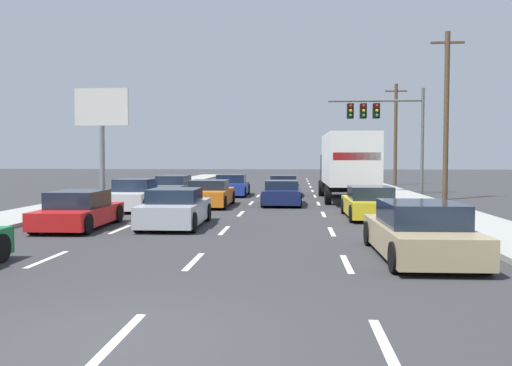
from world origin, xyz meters
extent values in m
plane|color=#333335|center=(0.00, 25.00, 0.00)|extent=(140.00, 140.00, 0.00)
cube|color=#9E9E99|center=(8.32, 20.00, 0.07)|extent=(2.75, 80.00, 0.14)
cube|color=#9E9E99|center=(-8.32, 20.00, 0.07)|extent=(2.75, 80.00, 0.14)
cube|color=silver|center=(-3.40, 5.13, 0.00)|extent=(0.14, 2.00, 0.01)
cube|color=silver|center=(-3.40, 10.13, 0.00)|extent=(0.14, 2.00, 0.01)
cube|color=silver|center=(-3.40, 15.13, 0.00)|extent=(0.14, 2.00, 0.01)
cube|color=silver|center=(-3.40, 20.13, 0.00)|extent=(0.14, 2.00, 0.01)
cube|color=silver|center=(-3.40, 25.13, 0.00)|extent=(0.14, 2.00, 0.01)
cube|color=silver|center=(-3.40, 30.13, 0.00)|extent=(0.14, 2.00, 0.01)
cube|color=silver|center=(-3.40, 35.13, 0.00)|extent=(0.14, 2.00, 0.01)
cube|color=silver|center=(-3.40, 40.13, 0.00)|extent=(0.14, 2.00, 0.01)
cube|color=silver|center=(-3.40, 45.13, 0.00)|extent=(0.14, 2.00, 0.01)
cube|color=silver|center=(-3.40, 50.13, 0.00)|extent=(0.14, 2.00, 0.01)
cube|color=silver|center=(0.00, 0.13, 0.00)|extent=(0.14, 2.00, 0.01)
cube|color=silver|center=(0.00, 5.13, 0.00)|extent=(0.14, 2.00, 0.01)
cube|color=silver|center=(0.00, 10.13, 0.00)|extent=(0.14, 2.00, 0.01)
cube|color=silver|center=(0.00, 15.13, 0.00)|extent=(0.14, 2.00, 0.01)
cube|color=silver|center=(0.00, 20.13, 0.00)|extent=(0.14, 2.00, 0.01)
cube|color=silver|center=(0.00, 25.13, 0.00)|extent=(0.14, 2.00, 0.01)
cube|color=silver|center=(0.00, 30.13, 0.00)|extent=(0.14, 2.00, 0.01)
cube|color=silver|center=(0.00, 35.13, 0.00)|extent=(0.14, 2.00, 0.01)
cube|color=silver|center=(0.00, 40.13, 0.00)|extent=(0.14, 2.00, 0.01)
cube|color=silver|center=(0.00, 45.13, 0.00)|extent=(0.14, 2.00, 0.01)
cube|color=silver|center=(0.00, 50.13, 0.00)|extent=(0.14, 2.00, 0.01)
cube|color=silver|center=(3.40, 0.13, 0.00)|extent=(0.14, 2.00, 0.01)
cube|color=silver|center=(3.40, 5.13, 0.00)|extent=(0.14, 2.00, 0.01)
cube|color=silver|center=(3.40, 10.13, 0.00)|extent=(0.14, 2.00, 0.01)
cube|color=silver|center=(3.40, 15.13, 0.00)|extent=(0.14, 2.00, 0.01)
cube|color=silver|center=(3.40, 20.13, 0.00)|extent=(0.14, 2.00, 0.01)
cube|color=silver|center=(3.40, 25.13, 0.00)|extent=(0.14, 2.00, 0.01)
cube|color=silver|center=(3.40, 30.13, 0.00)|extent=(0.14, 2.00, 0.01)
cube|color=silver|center=(3.40, 35.13, 0.00)|extent=(0.14, 2.00, 0.01)
cube|color=silver|center=(3.40, 40.13, 0.00)|extent=(0.14, 2.00, 0.01)
cube|color=silver|center=(3.40, 45.13, 0.00)|extent=(0.14, 2.00, 0.01)
cube|color=silver|center=(3.40, 50.13, 0.00)|extent=(0.14, 2.00, 0.01)
cube|color=slate|center=(-5.01, 24.38, 0.43)|extent=(1.89, 4.71, 0.59)
cube|color=#192333|center=(-5.01, 24.46, 0.99)|extent=(1.66, 2.44, 0.52)
cylinder|color=black|center=(-5.90, 26.18, 0.32)|extent=(0.22, 0.64, 0.64)
cylinder|color=black|center=(-4.15, 26.19, 0.32)|extent=(0.22, 0.64, 0.64)
cylinder|color=black|center=(-5.88, 22.58, 0.32)|extent=(0.22, 0.64, 0.64)
cylinder|color=black|center=(-4.13, 22.59, 0.32)|extent=(0.22, 0.64, 0.64)
cube|color=white|center=(-4.88, 16.45, 0.49)|extent=(1.85, 4.37, 0.70)
cube|color=#192333|center=(-4.88, 16.52, 1.11)|extent=(1.59, 1.90, 0.54)
cylinder|color=black|center=(-5.74, 18.05, 0.32)|extent=(0.23, 0.64, 0.64)
cylinder|color=black|center=(-4.10, 18.08, 0.32)|extent=(0.23, 0.64, 0.64)
cylinder|color=black|center=(-5.67, 14.81, 0.32)|extent=(0.23, 0.64, 0.64)
cylinder|color=black|center=(-4.03, 14.85, 0.32)|extent=(0.23, 0.64, 0.64)
cube|color=red|center=(-4.88, 10.38, 0.42)|extent=(1.85, 4.13, 0.55)
cube|color=#192333|center=(-4.87, 10.34, 0.96)|extent=(1.59, 2.04, 0.54)
cylinder|color=black|center=(-5.73, 11.85, 0.32)|extent=(0.23, 0.64, 0.64)
cylinder|color=black|center=(-4.09, 11.89, 0.32)|extent=(0.23, 0.64, 0.64)
cylinder|color=black|center=(-5.66, 8.87, 0.32)|extent=(0.23, 0.64, 0.64)
cylinder|color=black|center=(-4.02, 8.90, 0.32)|extent=(0.23, 0.64, 0.64)
cube|color=#1E389E|center=(-1.62, 25.21, 0.47)|extent=(1.95, 4.08, 0.66)
cube|color=#192333|center=(-1.62, 25.10, 1.05)|extent=(1.68, 1.96, 0.49)
cylinder|color=black|center=(-2.53, 26.67, 0.32)|extent=(0.23, 0.64, 0.64)
cylinder|color=black|center=(-0.77, 26.70, 0.32)|extent=(0.23, 0.64, 0.64)
cylinder|color=black|center=(-2.47, 23.72, 0.32)|extent=(0.23, 0.64, 0.64)
cylinder|color=black|center=(-0.72, 23.76, 0.32)|extent=(0.23, 0.64, 0.64)
cube|color=orange|center=(-1.81, 18.25, 0.48)|extent=(1.89, 4.21, 0.67)
cube|color=#192333|center=(-1.81, 18.15, 1.04)|extent=(1.66, 1.84, 0.45)
cylinder|color=black|center=(-2.69, 19.81, 0.32)|extent=(0.22, 0.64, 0.64)
cylinder|color=black|center=(-0.93, 19.81, 0.32)|extent=(0.22, 0.64, 0.64)
cylinder|color=black|center=(-2.70, 16.69, 0.32)|extent=(0.22, 0.64, 0.64)
cylinder|color=black|center=(-0.93, 16.69, 0.32)|extent=(0.22, 0.64, 0.64)
cube|color=#B7BABF|center=(-1.80, 11.07, 0.48)|extent=(1.89, 4.17, 0.68)
cube|color=#192333|center=(-1.79, 10.97, 1.05)|extent=(1.63, 1.82, 0.46)
cylinder|color=black|center=(-2.67, 12.57, 0.32)|extent=(0.23, 0.64, 0.64)
cylinder|color=black|center=(-0.97, 12.60, 0.32)|extent=(0.23, 0.64, 0.64)
cylinder|color=black|center=(-2.62, 9.54, 0.32)|extent=(0.23, 0.64, 0.64)
cylinder|color=black|center=(-0.92, 9.57, 0.32)|extent=(0.23, 0.64, 0.64)
cube|color=maroon|center=(1.52, 25.63, 0.46)|extent=(1.74, 4.49, 0.65)
cube|color=#192333|center=(1.52, 25.38, 1.01)|extent=(1.53, 1.92, 0.46)
cylinder|color=black|center=(0.72, 27.33, 0.32)|extent=(0.22, 0.64, 0.64)
cylinder|color=black|center=(2.33, 27.32, 0.32)|extent=(0.22, 0.64, 0.64)
cylinder|color=black|center=(0.71, 23.94, 0.32)|extent=(0.22, 0.64, 0.64)
cylinder|color=black|center=(2.33, 23.93, 0.32)|extent=(0.22, 0.64, 0.64)
cube|color=#141E4C|center=(1.58, 19.35, 0.46)|extent=(1.83, 4.08, 0.64)
cube|color=#192333|center=(1.58, 19.35, 0.99)|extent=(1.59, 1.82, 0.42)
cylinder|color=black|center=(0.73, 20.82, 0.32)|extent=(0.23, 0.64, 0.64)
cylinder|color=black|center=(2.40, 20.84, 0.32)|extent=(0.23, 0.64, 0.64)
cylinder|color=black|center=(0.76, 17.86, 0.32)|extent=(0.23, 0.64, 0.64)
cylinder|color=black|center=(2.43, 17.88, 0.32)|extent=(0.23, 0.64, 0.64)
cube|color=white|center=(4.99, 21.02, 2.25)|extent=(2.47, 6.61, 2.59)
cube|color=red|center=(5.02, 17.75, 2.38)|extent=(2.16, 0.06, 0.36)
cube|color=black|center=(4.94, 25.38, 1.39)|extent=(2.33, 2.16, 2.18)
cylinder|color=black|center=(3.79, 25.36, 0.48)|extent=(0.31, 0.96, 0.96)
cylinder|color=black|center=(6.09, 25.39, 0.48)|extent=(0.31, 0.96, 0.96)
cylinder|color=black|center=(3.85, 19.69, 0.48)|extent=(0.31, 0.96, 0.96)
cylinder|color=black|center=(6.15, 19.71, 0.48)|extent=(0.31, 0.96, 0.96)
cube|color=yellow|center=(5.09, 13.99, 0.44)|extent=(1.80, 4.08, 0.60)
cube|color=#192333|center=(5.09, 13.82, 0.99)|extent=(1.56, 1.92, 0.49)
cylinder|color=black|center=(4.26, 15.46, 0.32)|extent=(0.23, 0.64, 0.64)
cylinder|color=black|center=(5.88, 15.48, 0.32)|extent=(0.23, 0.64, 0.64)
cylinder|color=black|center=(4.30, 12.51, 0.32)|extent=(0.23, 0.64, 0.64)
cylinder|color=black|center=(5.92, 12.53, 0.32)|extent=(0.23, 0.64, 0.64)
cube|color=tan|center=(5.15, 5.97, 0.46)|extent=(1.98, 4.52, 0.63)
cube|color=#192333|center=(5.15, 5.86, 1.04)|extent=(1.71, 2.23, 0.54)
cylinder|color=black|center=(4.23, 7.64, 0.32)|extent=(0.23, 0.64, 0.64)
cylinder|color=black|center=(6.00, 7.68, 0.32)|extent=(0.23, 0.64, 0.64)
cylinder|color=black|center=(4.30, 4.26, 0.32)|extent=(0.23, 0.64, 0.64)
cylinder|color=black|center=(6.07, 4.30, 0.32)|extent=(0.23, 0.64, 0.64)
cylinder|color=#595B56|center=(10.32, 28.01, 3.37)|extent=(0.20, 0.20, 6.75)
cylinder|color=#595B56|center=(7.32, 28.01, 5.96)|extent=(6.01, 0.14, 0.14)
cube|color=black|center=(7.39, 28.01, 5.31)|extent=(0.40, 0.56, 0.95)
sphere|color=red|center=(7.39, 27.70, 5.61)|extent=(0.20, 0.20, 0.20)
sphere|color=orange|center=(7.39, 27.70, 5.31)|extent=(0.20, 0.20, 0.20)
sphere|color=green|center=(7.39, 27.70, 5.01)|extent=(0.20, 0.20, 0.20)
cube|color=black|center=(6.57, 28.01, 5.31)|extent=(0.40, 0.56, 0.95)
sphere|color=red|center=(6.57, 27.70, 5.61)|extent=(0.20, 0.20, 0.20)
sphere|color=orange|center=(6.57, 27.70, 5.31)|extent=(0.20, 0.20, 0.20)
sphere|color=green|center=(6.57, 27.70, 5.01)|extent=(0.20, 0.20, 0.20)
cube|color=black|center=(5.74, 28.01, 5.31)|extent=(0.40, 0.56, 0.95)
sphere|color=red|center=(5.74, 27.70, 5.61)|extent=(0.20, 0.20, 0.20)
sphere|color=orange|center=(5.74, 27.70, 5.31)|extent=(0.20, 0.20, 0.20)
sphere|color=green|center=(5.74, 27.70, 5.01)|extent=(0.20, 0.20, 0.20)
cylinder|color=brown|center=(10.48, 23.26, 4.59)|extent=(0.28, 0.28, 9.18)
cube|color=brown|center=(10.48, 23.26, 8.58)|extent=(1.80, 0.12, 0.12)
cylinder|color=brown|center=(10.54, 38.39, 4.21)|extent=(0.28, 0.28, 8.43)
cube|color=brown|center=(10.54, 38.39, 7.83)|extent=(1.80, 0.12, 0.12)
cylinder|color=slate|center=(-11.24, 29.40, 2.27)|extent=(0.36, 0.36, 4.54)
cube|color=silver|center=(-11.24, 29.40, 5.83)|extent=(3.78, 0.20, 2.59)
camera|label=1|loc=(2.29, -6.42, 2.34)|focal=36.92mm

